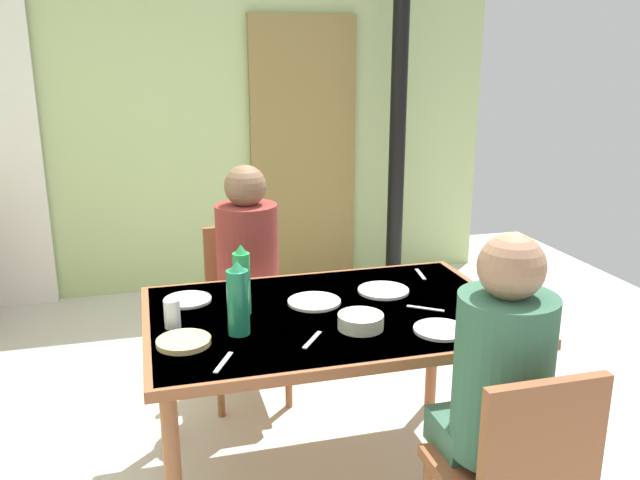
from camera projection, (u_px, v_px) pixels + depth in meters
The scene contains 23 objects.
ground_plane at pixel (251, 479), 2.73m from camera, with size 6.50×6.50×0.00m, color beige.
wall_back at pixel (189, 114), 4.70m from camera, with size 4.57×0.10×2.61m, color #B2C986.
door_wooden at pixel (303, 153), 4.92m from camera, with size 0.80×0.05×2.00m, color olive.
stove_pipe_column at pixel (398, 114), 4.75m from camera, with size 0.12×0.12×2.61m, color black.
dining_table at pixel (330, 327), 2.58m from camera, with size 1.43×0.95×0.74m.
chair_near_diner at pixel (517, 477), 1.95m from camera, with size 0.40×0.40×0.87m.
chair_far_diner at pixel (245, 301), 3.35m from camera, with size 0.40×0.40×0.87m.
person_near_diner at pixel (500, 370), 2.00m from camera, with size 0.30×0.37×0.77m.
person_far_diner at pixel (248, 256), 3.14m from camera, with size 0.30×0.37×0.77m.
water_bottle_green_near at pixel (238, 300), 2.32m from camera, with size 0.08×0.08×0.28m.
water_bottle_green_far at pixel (242, 281), 2.51m from camera, with size 0.07×0.07×0.28m.
serving_bowl_center at pixel (361, 321), 2.39m from camera, with size 0.17×0.17×0.06m, color beige.
dinner_plate_near_left at pixel (383, 290), 2.77m from camera, with size 0.22×0.22×0.01m, color white.
dinner_plate_near_right at pixel (441, 330), 2.37m from camera, with size 0.20×0.20×0.01m, color white.
dinner_plate_far_center at pixel (188, 300), 2.67m from camera, with size 0.19×0.19×0.01m, color white.
dinner_plate_far_side at pixel (314, 302), 2.64m from camera, with size 0.22×0.22×0.01m, color white.
drinking_glass_by_near_diner at pixel (484, 295), 2.59m from camera, with size 0.06×0.06×0.11m, color silver.
drinking_glass_by_far_diner at pixel (172, 314), 2.40m from camera, with size 0.06×0.06×0.11m, color silver.
bread_plate_sliced at pixel (184, 342), 2.27m from camera, with size 0.19×0.19×0.02m, color #DBB77A.
cutlery_knife_near at pixel (312, 340), 2.30m from camera, with size 0.15×0.02×0.00m, color silver.
cutlery_fork_near at pixel (420, 274), 2.99m from camera, with size 0.15×0.02×0.00m, color silver.
cutlery_knife_far at pixel (425, 308), 2.59m from camera, with size 0.15×0.02×0.00m, color silver.
cutlery_fork_far at pixel (223, 362), 2.13m from camera, with size 0.15×0.02×0.00m, color silver.
Camera 1 is at (-0.34, -2.35, 1.71)m, focal length 36.58 mm.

